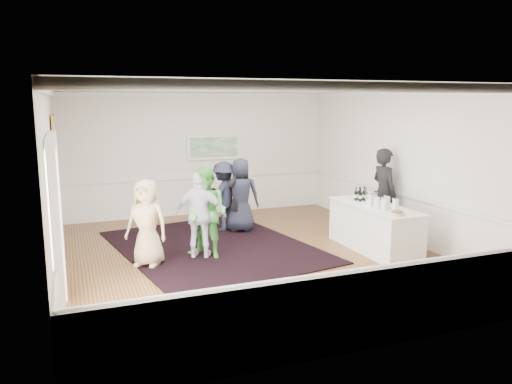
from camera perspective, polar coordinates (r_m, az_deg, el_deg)
name	(u,v)px	position (r m, az deg, el deg)	size (l,w,h in m)	color
floor	(252,256)	(9.81, -0.47, -7.30)	(8.00, 8.00, 0.00)	brown
ceiling	(252,89)	(9.35, -0.50, 11.73)	(7.00, 8.00, 0.02)	white
wall_left	(53,186)	(8.87, -22.18, 0.66)	(0.02, 8.00, 3.20)	white
wall_right	(405,166)	(11.15, 16.63, 2.83)	(0.02, 8.00, 3.20)	white
wall_back	(199,154)	(13.25, -6.56, 4.32)	(7.00, 0.02, 3.20)	white
wall_front	(372,222)	(5.94, 13.14, -3.33)	(7.00, 0.02, 3.20)	white
wainscoting	(252,231)	(9.67, -0.48, -4.48)	(7.00, 8.00, 1.00)	white
mirror	(56,164)	(10.13, -21.86, 2.95)	(0.05, 1.25, 1.85)	#BF7C38
doorway	(56,222)	(7.04, -21.88, -3.20)	(0.10, 1.78, 2.56)	white
landscape_painting	(214,147)	(13.28, -4.83, 5.15)	(1.44, 0.06, 0.66)	white
area_rug	(213,246)	(10.41, -4.91, -6.23)	(3.53, 4.64, 0.02)	black
serving_table	(374,228)	(10.35, 13.35, -3.98)	(0.86, 2.27, 0.92)	white
bartender	(384,193)	(11.29, 14.40, -0.12)	(0.72, 0.47, 1.97)	black
guest_tan	(147,223)	(9.27, -12.40, -3.45)	(0.78, 0.51, 1.61)	#CFB181
guest_green	(207,213)	(9.54, -5.65, -2.37)	(0.86, 0.67, 1.76)	green
guest_lilac	(200,215)	(9.55, -6.38, -2.60)	(0.99, 0.41, 1.69)	silver
guest_dark_a	(224,196)	(11.56, -3.71, -0.49)	(1.04, 0.60, 1.61)	#1E2132
guest_dark_b	(239,195)	(11.46, -1.92, -0.36)	(0.62, 0.41, 1.69)	black
guest_navy	(241,195)	(11.44, -1.76, -0.36)	(0.83, 0.54, 1.70)	#1E2132
wine_bottles	(361,193)	(10.66, 11.93, -0.15)	(0.26, 0.24, 0.31)	black
juice_pitchers	(383,203)	(9.96, 14.27, -1.18)	(0.36, 0.62, 0.24)	#69A43A
ice_bucket	(371,198)	(10.41, 13.04, -0.66)	(0.26, 0.26, 0.24)	silver
nut_bowl	(397,213)	(9.48, 15.85, -2.33)	(0.27, 0.27, 0.08)	white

